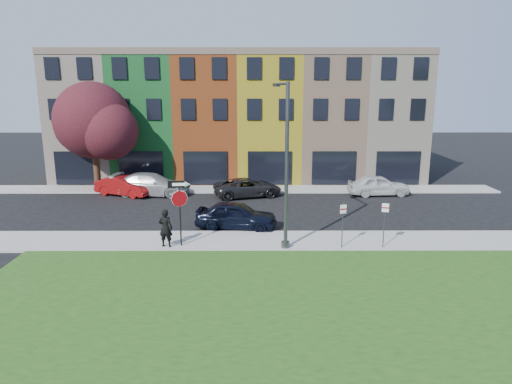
{
  "coord_description": "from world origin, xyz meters",
  "views": [
    {
      "loc": [
        -1.18,
        -18.86,
        7.65
      ],
      "look_at": [
        -1.11,
        4.0,
        2.37
      ],
      "focal_mm": 32.0,
      "sensor_mm": 36.0,
      "label": 1
    }
  ],
  "objects_px": {
    "street_lamp": "(285,166)",
    "man": "(166,228)",
    "sedan_near": "(236,215)",
    "stop_sign": "(180,200)"
  },
  "relations": [
    {
      "from": "sedan_near",
      "to": "street_lamp",
      "type": "bearing_deg",
      "value": -134.5
    },
    {
      "from": "man",
      "to": "street_lamp",
      "type": "xyz_separation_m",
      "value": [
        5.71,
        0.06,
        2.99
      ]
    },
    {
      "from": "stop_sign",
      "to": "sedan_near",
      "type": "height_order",
      "value": "stop_sign"
    },
    {
      "from": "stop_sign",
      "to": "man",
      "type": "bearing_deg",
      "value": -174.64
    },
    {
      "from": "man",
      "to": "street_lamp",
      "type": "relative_size",
      "value": 0.24
    },
    {
      "from": "stop_sign",
      "to": "sedan_near",
      "type": "relative_size",
      "value": 0.69
    },
    {
      "from": "sedan_near",
      "to": "street_lamp",
      "type": "xyz_separation_m",
      "value": [
        2.45,
        -3.17,
        3.28
      ]
    },
    {
      "from": "street_lamp",
      "to": "man",
      "type": "bearing_deg",
      "value": 169.26
    },
    {
      "from": "man",
      "to": "sedan_near",
      "type": "height_order",
      "value": "man"
    },
    {
      "from": "man",
      "to": "sedan_near",
      "type": "distance_m",
      "value": 4.6
    }
  ]
}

